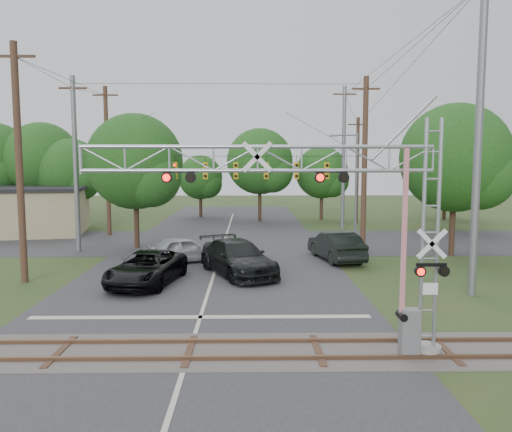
{
  "coord_description": "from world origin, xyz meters",
  "views": [
    {
      "loc": [
        1.85,
        -12.99,
        5.82
      ],
      "look_at": [
        2.15,
        7.5,
        3.69
      ],
      "focal_mm": 35.0,
      "sensor_mm": 36.0,
      "label": 1
    }
  ],
  "objects_px": {
    "car_dark": "(238,258)",
    "streetlight": "(354,180)",
    "sedan_silver": "(185,249)",
    "traffic_signal_span": "(234,166)",
    "crossing_gantry": "(325,211)",
    "pickup_black": "(147,268)"
  },
  "relations": [
    {
      "from": "crossing_gantry",
      "to": "traffic_signal_span",
      "type": "distance_m",
      "value": 18.69
    },
    {
      "from": "car_dark",
      "to": "sedan_silver",
      "type": "relative_size",
      "value": 1.38
    },
    {
      "from": "car_dark",
      "to": "sedan_silver",
      "type": "xyz_separation_m",
      "value": [
        -3.2,
        3.43,
        -0.14
      ]
    },
    {
      "from": "crossing_gantry",
      "to": "sedan_silver",
      "type": "distance_m",
      "value": 16.35
    },
    {
      "from": "car_dark",
      "to": "sedan_silver",
      "type": "height_order",
      "value": "car_dark"
    },
    {
      "from": "pickup_black",
      "to": "streetlight",
      "type": "height_order",
      "value": "streetlight"
    },
    {
      "from": "crossing_gantry",
      "to": "pickup_black",
      "type": "height_order",
      "value": "crossing_gantry"
    },
    {
      "from": "streetlight",
      "to": "pickup_black",
      "type": "bearing_deg",
      "value": -131.88
    },
    {
      "from": "sedan_silver",
      "to": "traffic_signal_span",
      "type": "bearing_deg",
      "value": -59.47
    },
    {
      "from": "crossing_gantry",
      "to": "pickup_black",
      "type": "bearing_deg",
      "value": 127.98
    },
    {
      "from": "sedan_silver",
      "to": "streetlight",
      "type": "relative_size",
      "value": 0.55
    },
    {
      "from": "crossing_gantry",
      "to": "traffic_signal_span",
      "type": "height_order",
      "value": "traffic_signal_span"
    },
    {
      "from": "traffic_signal_span",
      "to": "streetlight",
      "type": "distance_m",
      "value": 10.75
    },
    {
      "from": "car_dark",
      "to": "streetlight",
      "type": "height_order",
      "value": "streetlight"
    },
    {
      "from": "pickup_black",
      "to": "car_dark",
      "type": "height_order",
      "value": "car_dark"
    },
    {
      "from": "traffic_signal_span",
      "to": "sedan_silver",
      "type": "xyz_separation_m",
      "value": [
        -2.8,
        -3.63,
        -4.9
      ]
    },
    {
      "from": "traffic_signal_span",
      "to": "streetlight",
      "type": "height_order",
      "value": "traffic_signal_span"
    },
    {
      "from": "crossing_gantry",
      "to": "pickup_black",
      "type": "xyz_separation_m",
      "value": [
        -7.23,
        9.26,
        -3.66
      ]
    },
    {
      "from": "streetlight",
      "to": "crossing_gantry",
      "type": "bearing_deg",
      "value": -103.87
    },
    {
      "from": "car_dark",
      "to": "streetlight",
      "type": "distance_m",
      "value": 15.77
    },
    {
      "from": "pickup_black",
      "to": "car_dark",
      "type": "xyz_separation_m",
      "value": [
        4.37,
        2.05,
        0.11
      ]
    },
    {
      "from": "pickup_black",
      "to": "crossing_gantry",
      "type": "bearing_deg",
      "value": -42.03
    }
  ]
}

